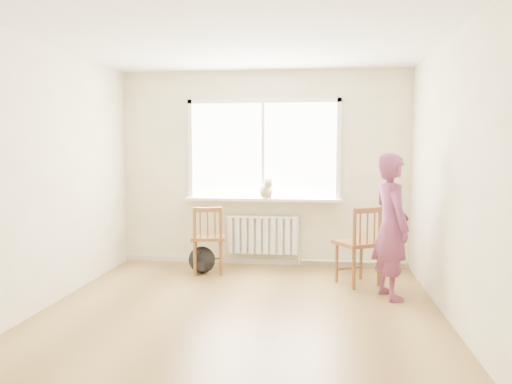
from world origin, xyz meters
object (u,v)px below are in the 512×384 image
(chair_left, at_px, (208,240))
(backpack, at_px, (202,260))
(cat, at_px, (267,190))
(person, at_px, (391,226))
(chair_right, at_px, (360,246))

(chair_left, bearing_deg, backpack, -16.45)
(cat, bearing_deg, chair_left, -167.60)
(chair_left, relative_size, backpack, 2.51)
(chair_left, relative_size, person, 0.56)
(person, distance_m, cat, 1.95)
(chair_right, height_order, person, person)
(chair_left, xyz_separation_m, chair_right, (1.92, -0.33, 0.03))
(chair_left, xyz_separation_m, backpack, (-0.08, 0.01, -0.27))
(chair_right, height_order, cat, cat)
(chair_left, height_order, cat, cat)
(backpack, bearing_deg, chair_left, -4.44)
(chair_left, relative_size, cat, 2.07)
(chair_right, height_order, backpack, chair_right)
(chair_right, bearing_deg, backpack, -40.63)
(person, height_order, cat, person)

